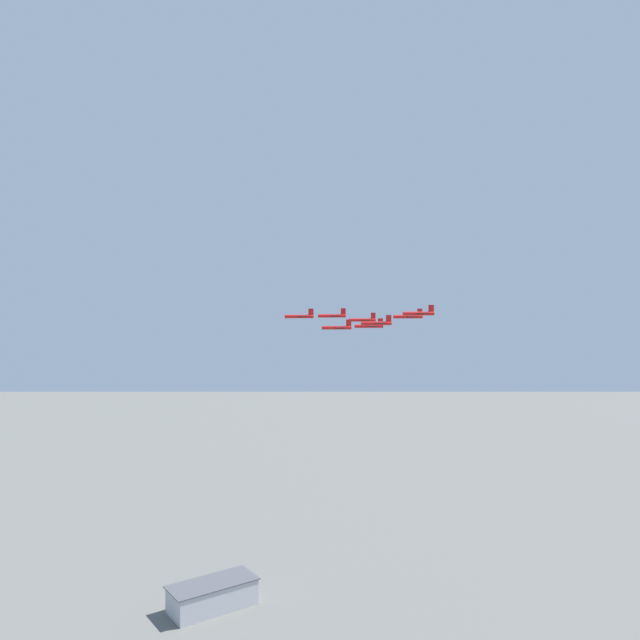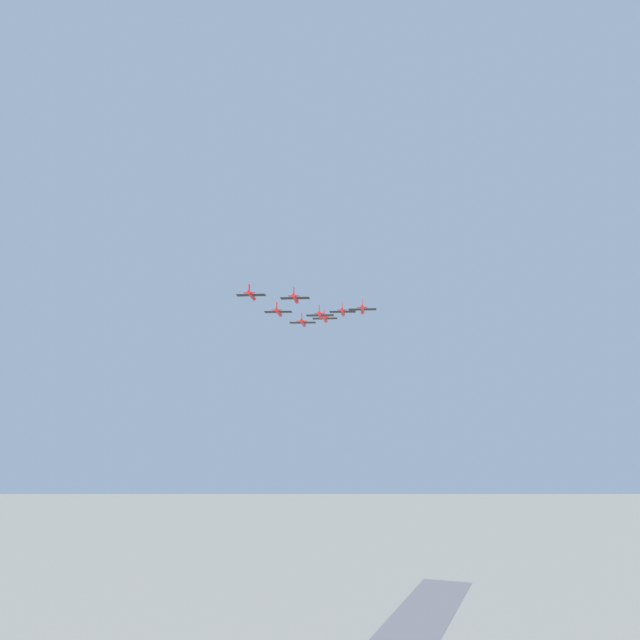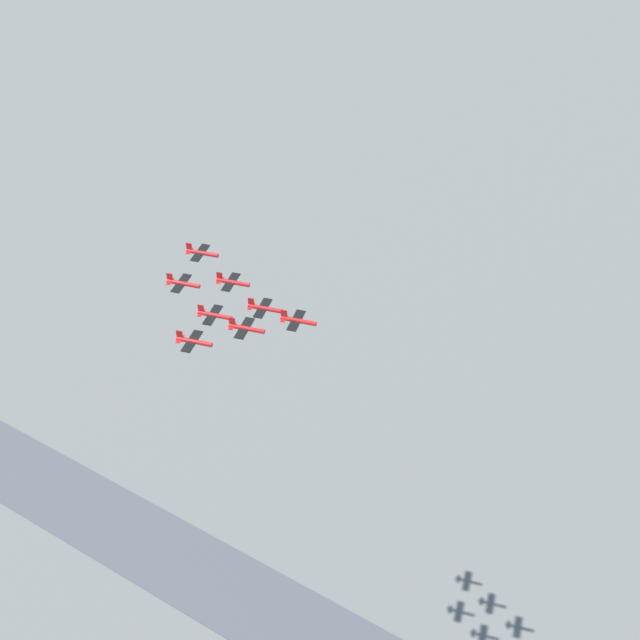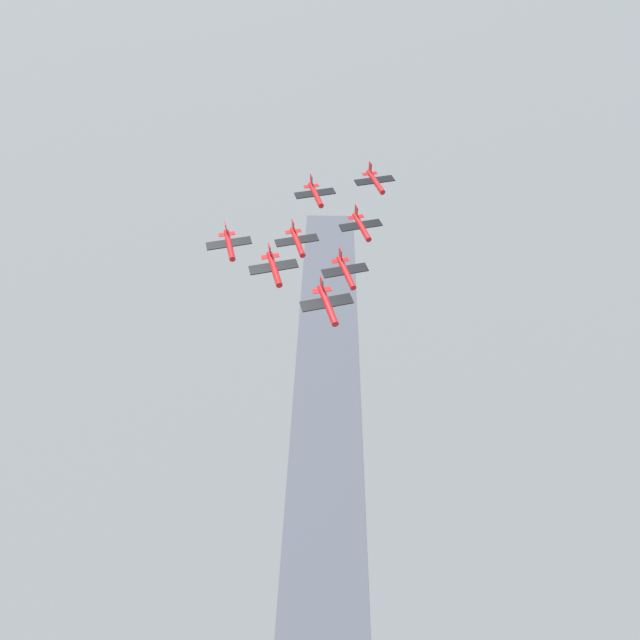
# 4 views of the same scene
# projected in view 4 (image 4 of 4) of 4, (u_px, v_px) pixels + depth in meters

# --- Properties ---
(runway_strip) EXTENTS (352.72, 361.35, 0.20)m
(runway_strip) POSITION_uv_depth(u_px,v_px,m) (324.00, 588.00, 174.04)
(runway_strip) COLOR #47474C
(runway_strip) RESTS_ON ground_plane
(jet_0) EXTENTS (8.77, 8.59, 3.06)m
(jet_0) POSITION_uv_depth(u_px,v_px,m) (327.00, 303.00, 80.06)
(jet_0) COLOR red
(jet_1) EXTENTS (8.77, 8.59, 3.06)m
(jet_1) POSITION_uv_depth(u_px,v_px,m) (345.00, 271.00, 91.30)
(jet_1) COLOR red
(jet_2) EXTENTS (8.77, 8.59, 3.06)m
(jet_2) POSITION_uv_depth(u_px,v_px,m) (274.00, 267.00, 86.52)
(jet_2) COLOR red
(jet_3) EXTENTS (8.77, 8.59, 3.06)m
(jet_3) POSITION_uv_depth(u_px,v_px,m) (361.00, 226.00, 99.14)
(jet_3) COLOR red
(jet_4) EXTENTS (8.77, 8.59, 3.06)m
(jet_4) POSITION_uv_depth(u_px,v_px,m) (297.00, 241.00, 97.66)
(jet_4) COLOR red
(jet_5) EXTENTS (8.77, 8.59, 3.06)m
(jet_5) POSITION_uv_depth(u_px,v_px,m) (229.00, 244.00, 94.11)
(jet_5) COLOR red
(jet_6) EXTENTS (8.77, 8.59, 3.06)m
(jet_6) POSITION_uv_depth(u_px,v_px,m) (375.00, 181.00, 105.92)
(jet_6) COLOR red
(jet_7) EXTENTS (8.77, 8.59, 3.06)m
(jet_7) POSITION_uv_depth(u_px,v_px,m) (315.00, 194.00, 104.35)
(jet_7) COLOR red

